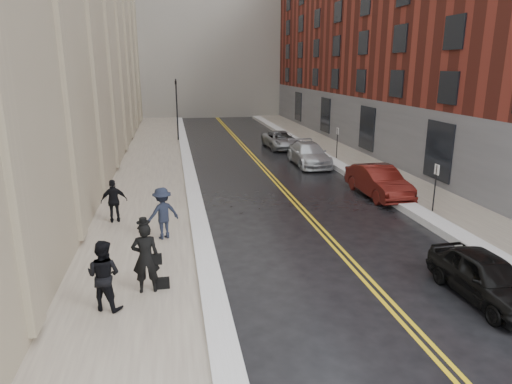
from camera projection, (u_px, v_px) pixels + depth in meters
name	position (u px, v px, depth m)	size (l,w,h in m)	color
ground	(313.00, 336.00, 10.94)	(160.00, 160.00, 0.00)	black
sidewalk_left	(149.00, 181.00, 25.29)	(4.00, 64.00, 0.15)	gray
sidewalk_right	(377.00, 171.00, 27.65)	(3.00, 64.00, 0.15)	gray
lane_stripe_a	(270.00, 177.00, 26.51)	(0.12, 64.00, 0.01)	gold
lane_stripe_b	(274.00, 177.00, 26.55)	(0.12, 64.00, 0.01)	gold
snow_ridge_left	(191.00, 178.00, 25.67)	(0.70, 60.80, 0.26)	white
snow_ridge_right	(348.00, 171.00, 27.31)	(0.85, 60.80, 0.30)	white
building_right	(452.00, 27.00, 33.38)	(14.00, 50.00, 18.00)	maroon
traffic_signal	(177.00, 105.00, 38.08)	(0.18, 0.15, 5.20)	black
parking_sign_near	(435.00, 184.00, 19.53)	(0.06, 0.35, 2.23)	black
parking_sign_far	(337.00, 141.00, 30.90)	(0.06, 0.35, 2.23)	black
car_black	(486.00, 277.00, 12.53)	(1.55, 3.85, 1.31)	black
car_maroon	(378.00, 181.00, 22.47)	(1.60, 4.60, 1.52)	#4F120E
car_silver_near	(309.00, 154.00, 29.55)	(2.01, 4.95, 1.44)	#B8BCC1
car_silver_far	(281.00, 140.00, 35.58)	(2.18, 4.72, 1.31)	#929599
pedestrian_main	(146.00, 258.00, 12.53)	(0.74, 0.49, 2.04)	black
pedestrian_a	(104.00, 275.00, 11.66)	(0.92, 0.71, 1.88)	black
pedestrian_b	(163.00, 213.00, 16.52)	(1.23, 0.71, 1.91)	#1A2030
pedestrian_c	(114.00, 201.00, 18.28)	(1.03, 0.43, 1.75)	black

